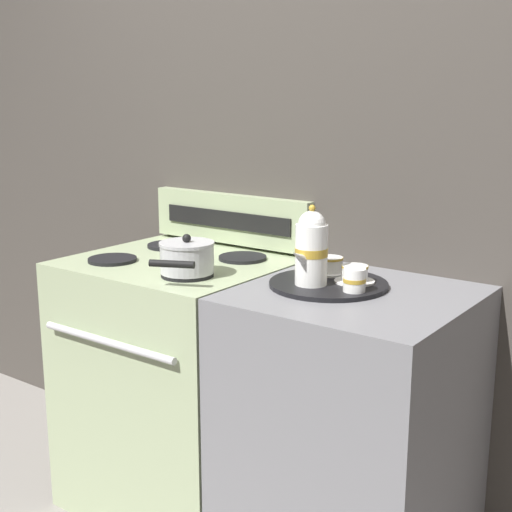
{
  "coord_description": "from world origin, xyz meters",
  "views": [
    {
      "loc": [
        1.32,
        -1.79,
        1.49
      ],
      "look_at": [
        0.06,
        -0.07,
        1.0
      ],
      "focal_mm": 50.0,
      "sensor_mm": 36.0,
      "label": 1
    }
  ],
  "objects_px": {
    "serving_tray": "(328,284)",
    "teapot": "(311,248)",
    "teacup_right": "(330,265)",
    "teacup_left": "(355,274)",
    "stove": "(181,383)",
    "creamer_jug": "(354,280)",
    "saucepan": "(187,257)"
  },
  "relations": [
    {
      "from": "serving_tray",
      "to": "teapot",
      "type": "relative_size",
      "value": 1.5
    },
    {
      "from": "serving_tray",
      "to": "teacup_right",
      "type": "bearing_deg",
      "value": 117.95
    },
    {
      "from": "serving_tray",
      "to": "teacup_left",
      "type": "xyz_separation_m",
      "value": [
        0.07,
        0.04,
        0.03
      ]
    },
    {
      "from": "teapot",
      "to": "teacup_right",
      "type": "height_order",
      "value": "teapot"
    },
    {
      "from": "teapot",
      "to": "creamer_jug",
      "type": "bearing_deg",
      "value": 3.93
    },
    {
      "from": "stove",
      "to": "teacup_right",
      "type": "distance_m",
      "value": 0.75
    },
    {
      "from": "teacup_left",
      "to": "creamer_jug",
      "type": "height_order",
      "value": "creamer_jug"
    },
    {
      "from": "saucepan",
      "to": "teacup_right",
      "type": "distance_m",
      "value": 0.46
    },
    {
      "from": "saucepan",
      "to": "teacup_left",
      "type": "distance_m",
      "value": 0.53
    },
    {
      "from": "stove",
      "to": "teacup_right",
      "type": "bearing_deg",
      "value": 11.3
    },
    {
      "from": "creamer_jug",
      "to": "teacup_right",
      "type": "bearing_deg",
      "value": 138.91
    },
    {
      "from": "teacup_left",
      "to": "creamer_jug",
      "type": "distance_m",
      "value": 0.1
    },
    {
      "from": "stove",
      "to": "teacup_left",
      "type": "height_order",
      "value": "teacup_left"
    },
    {
      "from": "stove",
      "to": "serving_tray",
      "type": "distance_m",
      "value": 0.76
    },
    {
      "from": "teapot",
      "to": "teacup_left",
      "type": "bearing_deg",
      "value": 46.54
    },
    {
      "from": "serving_tray",
      "to": "teacup_right",
      "type": "height_order",
      "value": "teacup_right"
    },
    {
      "from": "stove",
      "to": "creamer_jug",
      "type": "bearing_deg",
      "value": -2.66
    },
    {
      "from": "serving_tray",
      "to": "teacup_left",
      "type": "bearing_deg",
      "value": 32.5
    },
    {
      "from": "teapot",
      "to": "teacup_right",
      "type": "xyz_separation_m",
      "value": [
        -0.02,
        0.15,
        -0.09
      ]
    },
    {
      "from": "teacup_left",
      "to": "serving_tray",
      "type": "bearing_deg",
      "value": -147.5
    },
    {
      "from": "serving_tray",
      "to": "teacup_right",
      "type": "xyz_separation_m",
      "value": [
        -0.05,
        0.1,
        0.03
      ]
    },
    {
      "from": "serving_tray",
      "to": "creamer_jug",
      "type": "bearing_deg",
      "value": -22.73
    },
    {
      "from": "stove",
      "to": "saucepan",
      "type": "bearing_deg",
      "value": -40.17
    },
    {
      "from": "serving_tray",
      "to": "saucepan",
      "type": "bearing_deg",
      "value": -159.11
    },
    {
      "from": "teacup_right",
      "to": "teacup_left",
      "type": "bearing_deg",
      "value": -24.73
    },
    {
      "from": "teacup_left",
      "to": "saucepan",
      "type": "bearing_deg",
      "value": -157.42
    },
    {
      "from": "serving_tray",
      "to": "teacup_left",
      "type": "height_order",
      "value": "teacup_left"
    },
    {
      "from": "saucepan",
      "to": "creamer_jug",
      "type": "bearing_deg",
      "value": 12.03
    },
    {
      "from": "stove",
      "to": "serving_tray",
      "type": "xyz_separation_m",
      "value": [
        0.6,
        0.01,
        0.47
      ]
    },
    {
      "from": "serving_tray",
      "to": "teapot",
      "type": "height_order",
      "value": "teapot"
    },
    {
      "from": "teacup_left",
      "to": "teacup_right",
      "type": "relative_size",
      "value": 1.0
    },
    {
      "from": "teacup_left",
      "to": "teacup_right",
      "type": "distance_m",
      "value": 0.13
    }
  ]
}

